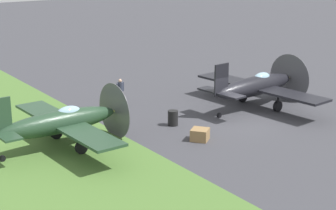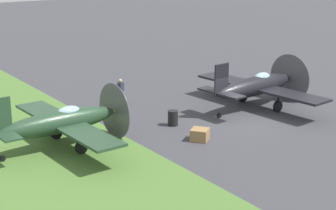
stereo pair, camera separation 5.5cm
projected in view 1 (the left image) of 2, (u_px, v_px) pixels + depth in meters
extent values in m
plane|color=#38383D|center=(238.00, 122.00, 32.81)|extent=(160.00, 160.00, 0.00)
cube|color=#476B2D|center=(43.00, 168.00, 25.99)|extent=(120.00, 11.00, 0.01)
ellipsoid|color=black|center=(255.00, 86.00, 35.25)|extent=(1.93, 7.02, 1.26)
cube|color=black|center=(259.00, 87.00, 35.55)|extent=(9.91, 2.67, 0.14)
cube|color=black|center=(221.00, 80.00, 33.02)|extent=(0.21, 1.13, 1.94)
cube|color=black|center=(221.00, 93.00, 33.25)|extent=(3.34, 1.23, 0.10)
cone|color=#B7B24C|center=(291.00, 77.00, 37.58)|extent=(0.72, 0.77, 0.65)
cylinder|color=#4C4C51|center=(289.00, 78.00, 37.45)|extent=(3.25, 0.36, 3.26)
ellipsoid|color=#8CB2C6|center=(262.00, 78.00, 35.51)|extent=(0.85, 1.49, 0.71)
cylinder|color=black|center=(243.00, 97.00, 36.97)|extent=(0.29, 0.71, 0.69)
cylinder|color=black|center=(243.00, 90.00, 36.83)|extent=(0.12, 0.12, 0.98)
cylinder|color=black|center=(278.00, 106.00, 34.81)|extent=(0.29, 0.71, 0.69)
cylinder|color=black|center=(278.00, 99.00, 34.67)|extent=(0.12, 0.12, 0.98)
cylinder|color=black|center=(219.00, 115.00, 33.58)|extent=(0.15, 0.34, 0.33)
ellipsoid|color=#233D28|center=(59.00, 122.00, 28.20)|extent=(1.48, 6.64, 1.20)
cube|color=#233D28|center=(66.00, 123.00, 28.47)|extent=(9.38, 2.04, 0.14)
cube|color=#233D28|center=(1.00, 117.00, 26.21)|extent=(0.14, 1.07, 1.84)
cube|color=#233D28|center=(2.00, 132.00, 26.42)|extent=(3.14, 1.00, 0.10)
cone|color=#B7B24C|center=(117.00, 110.00, 30.27)|extent=(0.65, 0.70, 0.62)
cylinder|color=#4C4C51|center=(114.00, 111.00, 30.16)|extent=(3.10, 0.17, 3.11)
ellipsoid|color=#8CB2C6|center=(69.00, 112.00, 28.43)|extent=(0.74, 1.39, 0.68)
cylinder|color=black|center=(56.00, 133.00, 29.86)|extent=(0.24, 0.67, 0.66)
cylinder|color=black|center=(56.00, 125.00, 29.73)|extent=(0.12, 0.12, 0.93)
cylinder|color=black|center=(81.00, 147.00, 27.71)|extent=(0.24, 0.67, 0.66)
cylinder|color=black|center=(81.00, 139.00, 27.58)|extent=(0.12, 0.12, 0.93)
cylinder|color=black|center=(2.00, 158.00, 26.74)|extent=(0.13, 0.32, 0.31)
cylinder|color=#2D3342|center=(121.00, 98.00, 36.37)|extent=(0.30, 0.30, 0.88)
cylinder|color=#2D3342|center=(120.00, 87.00, 36.16)|extent=(0.38, 0.38, 0.62)
sphere|color=tan|center=(120.00, 81.00, 36.04)|extent=(0.23, 0.23, 0.23)
cylinder|color=#2D3342|center=(117.00, 88.00, 35.98)|extent=(0.11, 0.11, 0.59)
cylinder|color=#2D3342|center=(123.00, 86.00, 36.35)|extent=(0.11, 0.11, 0.59)
cylinder|color=black|center=(173.00, 118.00, 32.08)|extent=(0.60, 0.60, 0.90)
cube|color=olive|center=(200.00, 135.00, 29.64)|extent=(1.26, 1.26, 0.64)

